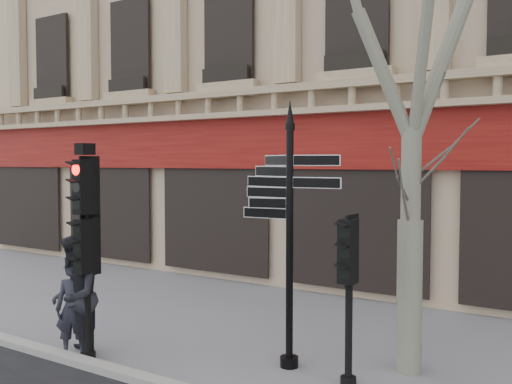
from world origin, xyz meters
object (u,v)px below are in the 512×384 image
pedestrian_a (74,309)px  traffic_signal_secondary (349,270)px  traffic_signal_main (86,224)px  pedestrian_b (74,296)px  fingerpost (290,189)px

pedestrian_a → traffic_signal_secondary: bearing=-15.2°
traffic_signal_secondary → pedestrian_a: bearing=-161.8°
traffic_signal_main → pedestrian_b: size_ratio=1.72×
fingerpost → pedestrian_b: bearing=-148.2°
traffic_signal_main → traffic_signal_secondary: bearing=20.2°
fingerpost → traffic_signal_main: size_ratio=1.19×
fingerpost → pedestrian_a: fingerpost is taller
pedestrian_b → fingerpost: bearing=75.9°
traffic_signal_main → fingerpost: bearing=28.8°
traffic_signal_secondary → fingerpost: bearing=172.1°
fingerpost → pedestrian_b: size_ratio=2.05×
traffic_signal_secondary → pedestrian_b: size_ratio=1.18×
traffic_signal_secondary → pedestrian_b: traffic_signal_secondary is taller
fingerpost → pedestrian_a: 3.95m
traffic_signal_main → pedestrian_b: traffic_signal_main is taller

